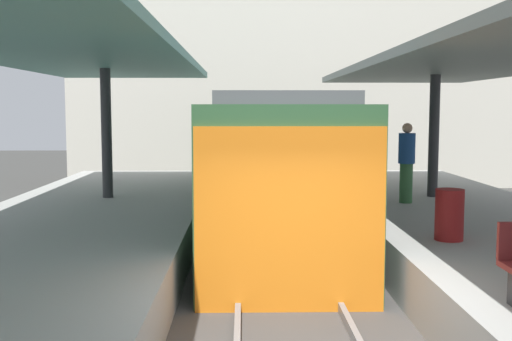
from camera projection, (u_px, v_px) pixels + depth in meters
name	position (u px, v px, depth m)	size (l,w,h in m)	color
commuter_train	(271.00, 166.00, 14.29)	(2.78, 11.72, 3.10)	#2D5633
litter_bin	(449.00, 215.00, 9.56)	(0.44, 0.44, 0.80)	maroon
passenger_mid_platform	(407.00, 161.00, 13.38)	(0.36, 0.36, 1.74)	#386B3D
station_building_backdrop	(296.00, 52.00, 26.22)	(18.00, 6.00, 11.00)	beige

